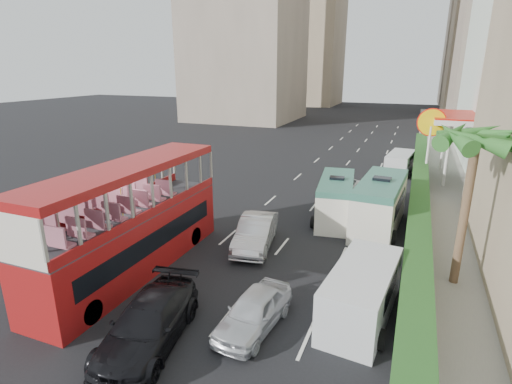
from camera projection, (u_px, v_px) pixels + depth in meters
The scene contains 17 objects.
ground_plane at pixel (254, 295), 16.71m from camera, with size 200.00×200.00×0.00m, color black.
double_decker_bus at pixel (131, 219), 18.09m from camera, with size 2.50×11.00×5.06m, color maroon.
car_silver_lane_a at pixel (256, 246), 21.29m from camera, with size 1.69×4.84×1.60m, color silver.
car_silver_lane_b at pixel (254, 327), 14.64m from camera, with size 1.62×4.03×1.37m, color silver.
car_black at pixel (150, 343), 13.82m from camera, with size 2.18×5.37×1.56m, color black.
van_asset at pixel (341, 196), 29.62m from camera, with size 2.01×4.36×1.21m, color silver.
minibus_near at pixel (336, 199), 24.73m from camera, with size 1.96×5.88×2.61m, color silver.
minibus_far at pixel (380, 204), 23.33m from camera, with size 2.21×6.63×2.94m, color silver.
panel_van_near at pixel (362, 293), 14.99m from camera, with size 2.04×5.10×2.04m, color silver.
panel_van_far at pixel (400, 163), 35.67m from camera, with size 1.87×4.67×1.87m, color silver.
sidewalk at pixel (452, 173), 35.62m from camera, with size 6.00×120.00×0.18m, color #99968C.
kerb_wall at pixel (418, 199), 26.70m from camera, with size 0.30×44.00×1.00m, color silver.
hedge at pixel (420, 187), 26.45m from camera, with size 1.10×44.00×0.70m, color #2D6626.
palm_tree at pixel (465, 213), 16.47m from camera, with size 0.36×0.36×6.40m, color brown.
shell_station at pixel (472, 149), 32.70m from camera, with size 6.50×8.00×5.50m, color silver.
tower_far_b at pixel (480, 21), 96.80m from camera, with size 14.00×14.00×40.00m, color #A0907E.
tower_left_b at pixel (309, 8), 97.39m from camera, with size 16.00×16.00×46.00m, color tan.
Camera 1 is at (5.56, -13.57, 9.12)m, focal length 28.00 mm.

